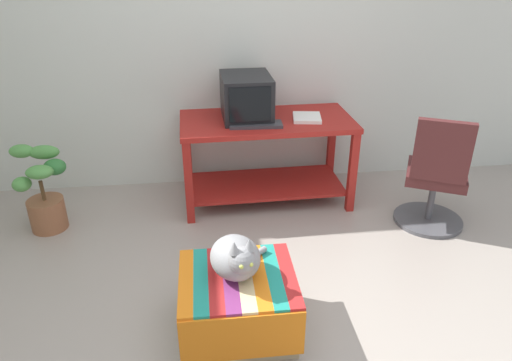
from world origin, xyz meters
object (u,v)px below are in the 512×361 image
at_px(tv_monitor, 246,97).
at_px(cat, 237,258).
at_px(desk, 266,145).
at_px(office_chair, 436,180).
at_px(keyboard, 256,125).
at_px(ottoman_with_blanket, 238,303).
at_px(potted_plant, 44,196).
at_px(book, 307,118).

xyz_separation_m(tv_monitor, cat, (-0.21, -1.54, -0.40)).
xyz_separation_m(desk, tv_monitor, (-0.16, 0.05, 0.39)).
bearing_deg(office_chair, keyboard, 7.79).
bearing_deg(ottoman_with_blanket, tv_monitor, 82.52).
relative_size(desk, potted_plant, 2.08).
bearing_deg(tv_monitor, keyboard, -77.69).
distance_m(potted_plant, office_chair, 2.89).
bearing_deg(tv_monitor, potted_plant, -169.33).
distance_m(book, cat, 1.62).
bearing_deg(desk, ottoman_with_blanket, -104.99).
bearing_deg(tv_monitor, office_chair, -26.64).
distance_m(ottoman_with_blanket, cat, 0.30).
bearing_deg(book, keyboard, -156.41).
xyz_separation_m(desk, keyboard, (-0.11, -0.15, 0.24)).
bearing_deg(tv_monitor, cat, -99.14).
relative_size(tv_monitor, ottoman_with_blanket, 0.79).
distance_m(tv_monitor, cat, 1.60).
height_order(ottoman_with_blanket, potted_plant, potted_plant).
distance_m(tv_monitor, office_chair, 1.56).
distance_m(ottoman_with_blanket, office_chair, 1.81).
relative_size(book, ottoman_with_blanket, 0.39).
height_order(ottoman_with_blanket, cat, cat).
distance_m(tv_monitor, ottoman_with_blanket, 1.71).
relative_size(tv_monitor, cat, 1.26).
height_order(keyboard, potted_plant, keyboard).
height_order(book, cat, book).
bearing_deg(potted_plant, book, 6.78).
height_order(keyboard, ottoman_with_blanket, keyboard).
height_order(ottoman_with_blanket, office_chair, office_chair).
bearing_deg(potted_plant, cat, -42.17).
relative_size(keyboard, ottoman_with_blanket, 0.64).
distance_m(tv_monitor, keyboard, 0.26).
bearing_deg(desk, office_chair, -27.49).
height_order(tv_monitor, book, tv_monitor).
distance_m(desk, office_chair, 1.32).
height_order(desk, tv_monitor, tv_monitor).
distance_m(desk, tv_monitor, 0.42).
xyz_separation_m(book, potted_plant, (-2.01, -0.24, -0.44)).
relative_size(cat, office_chair, 0.43).
bearing_deg(office_chair, potted_plant, 20.11).
height_order(keyboard, cat, keyboard).
distance_m(keyboard, ottoman_with_blanket, 1.48).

